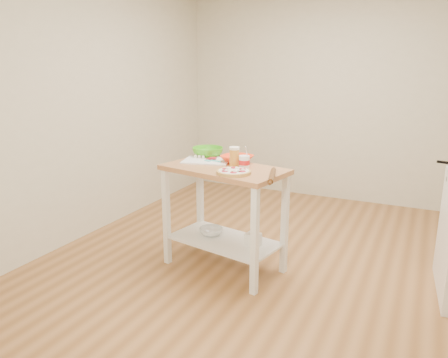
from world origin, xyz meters
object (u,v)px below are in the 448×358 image
object	(u,v)px
orange_bowl	(237,159)
cutting_board	(207,160)
pizza	(234,172)
prep_island	(224,197)
shelf_glass_bowl	(211,231)
yogurt_tub	(244,162)
shelf_bin	(253,240)
knife	(212,154)
beer_pint	(234,157)
green_bowl	(208,152)
rolling_pin	(272,176)
spatula	(212,161)

from	to	relation	value
orange_bowl	cutting_board	bearing A→B (deg)	-166.89
pizza	cutting_board	world-z (taller)	pizza
cutting_board	prep_island	bearing A→B (deg)	-44.36
cutting_board	shelf_glass_bowl	bearing A→B (deg)	-62.05
yogurt_tub	shelf_bin	world-z (taller)	yogurt_tub
prep_island	knife	distance (m)	0.56
orange_bowl	beer_pint	bearing A→B (deg)	-73.78
green_bowl	shelf_bin	size ratio (longest dim) A/B	2.52
prep_island	shelf_glass_bowl	xyz separation A→B (m)	(-0.15, 0.04, -0.35)
beer_pint	orange_bowl	bearing A→B (deg)	106.22
pizza	knife	xyz separation A→B (m)	(-0.47, 0.54, 0.00)
green_bowl	knife	bearing A→B (deg)	83.20
shelf_bin	knife	bearing A→B (deg)	145.71
prep_island	orange_bowl	distance (m)	0.36
beer_pint	shelf_glass_bowl	xyz separation A→B (m)	(-0.22, -0.00, -0.69)
pizza	prep_island	bearing A→B (deg)	134.51
knife	beer_pint	distance (m)	0.51
rolling_pin	shelf_bin	xyz separation A→B (m)	(-0.21, 0.16, -0.61)
cutting_board	spatula	xyz separation A→B (m)	(0.07, -0.03, 0.01)
prep_island	cutting_board	bearing A→B (deg)	149.08
green_bowl	beer_pint	bearing A→B (deg)	-34.52
prep_island	pizza	distance (m)	0.36
orange_bowl	shelf_glass_bowl	size ratio (longest dim) A/B	1.26
knife	beer_pint	world-z (taller)	beer_pint
prep_island	knife	bearing A→B (deg)	129.45
spatula	green_bowl	distance (m)	0.26
knife	rolling_pin	size ratio (longest dim) A/B	0.71
yogurt_tub	knife	bearing A→B (deg)	143.86
prep_island	green_bowl	distance (m)	0.54
yogurt_tub	rolling_pin	distance (m)	0.38
green_bowl	beer_pint	size ratio (longest dim) A/B	1.67
spatula	shelf_bin	size ratio (longest dim) A/B	1.41
beer_pint	shelf_bin	size ratio (longest dim) A/B	1.51
cutting_board	green_bowl	size ratio (longest dim) A/B	1.65
pizza	yogurt_tub	bearing A→B (deg)	88.10
beer_pint	rolling_pin	size ratio (longest dim) A/B	0.47
prep_island	shelf_bin	distance (m)	0.43
yogurt_tub	pizza	bearing A→B (deg)	-91.90
green_bowl	yogurt_tub	distance (m)	0.56
prep_island	beer_pint	bearing A→B (deg)	32.49
orange_bowl	beer_pint	distance (m)	0.17
green_bowl	yogurt_tub	world-z (taller)	yogurt_tub
prep_island	rolling_pin	distance (m)	0.59
pizza	beer_pint	xyz separation A→B (m)	(-0.09, 0.21, 0.07)
knife	green_bowl	size ratio (longest dim) A/B	0.90
spatula	orange_bowl	distance (m)	0.21
spatula	yogurt_tub	bearing A→B (deg)	-2.72
orange_bowl	knife	bearing A→B (deg)	152.72
green_bowl	yogurt_tub	size ratio (longest dim) A/B	1.47
shelf_glass_bowl	cutting_board	bearing A→B (deg)	131.39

